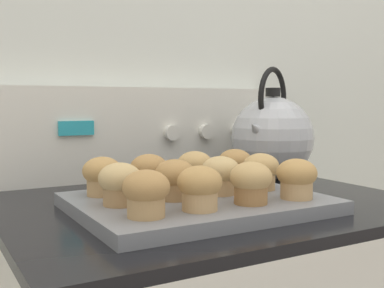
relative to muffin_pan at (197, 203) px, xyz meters
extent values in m
cube|color=silver|center=(0.05, 0.42, 0.26)|extent=(8.00, 0.05, 2.40)
cube|color=black|center=(0.05, 0.08, -0.02)|extent=(0.73, 0.62, 0.02)
cube|color=silver|center=(0.05, 0.36, 0.10)|extent=(0.72, 0.05, 0.21)
cube|color=teal|center=(-0.11, 0.33, 0.11)|extent=(0.08, 0.01, 0.03)
cylinder|color=silver|center=(0.12, 0.33, 0.10)|extent=(0.04, 0.02, 0.04)
cylinder|color=silver|center=(0.22, 0.33, 0.10)|extent=(0.04, 0.02, 0.04)
cylinder|color=silver|center=(0.31, 0.33, 0.10)|extent=(0.04, 0.02, 0.04)
cube|color=slate|center=(0.00, 0.00, 0.00)|extent=(0.40, 0.31, 0.02)
cylinder|color=tan|center=(-0.13, -0.09, 0.03)|extent=(0.05, 0.05, 0.03)
ellipsoid|color=#B2844C|center=(-0.13, -0.09, 0.05)|extent=(0.07, 0.07, 0.05)
cylinder|color=tan|center=(-0.05, -0.09, 0.03)|extent=(0.05, 0.05, 0.03)
ellipsoid|color=tan|center=(-0.05, -0.09, 0.05)|extent=(0.07, 0.07, 0.05)
cylinder|color=olive|center=(0.04, -0.09, 0.03)|extent=(0.05, 0.05, 0.03)
ellipsoid|color=tan|center=(0.04, -0.09, 0.05)|extent=(0.07, 0.07, 0.05)
cylinder|color=tan|center=(0.13, -0.09, 0.03)|extent=(0.05, 0.05, 0.03)
ellipsoid|color=tan|center=(0.13, -0.09, 0.05)|extent=(0.07, 0.07, 0.05)
cylinder|color=#A37A4C|center=(-0.14, 0.00, 0.03)|extent=(0.05, 0.05, 0.03)
ellipsoid|color=tan|center=(-0.14, 0.00, 0.05)|extent=(0.07, 0.07, 0.05)
cylinder|color=#A37A4C|center=(-0.04, 0.00, 0.03)|extent=(0.05, 0.05, 0.03)
ellipsoid|color=#B2844C|center=(-0.04, 0.00, 0.05)|extent=(0.07, 0.07, 0.05)
cylinder|color=tan|center=(0.05, 0.00, 0.03)|extent=(0.05, 0.05, 0.03)
ellipsoid|color=tan|center=(0.05, 0.00, 0.05)|extent=(0.07, 0.07, 0.05)
cylinder|color=tan|center=(0.13, 0.00, 0.03)|extent=(0.05, 0.05, 0.03)
ellipsoid|color=tan|center=(0.13, 0.00, 0.05)|extent=(0.07, 0.07, 0.05)
cylinder|color=tan|center=(-0.13, 0.09, 0.03)|extent=(0.05, 0.05, 0.03)
ellipsoid|color=tan|center=(-0.13, 0.09, 0.05)|extent=(0.07, 0.07, 0.05)
cylinder|color=#A37A4C|center=(-0.05, 0.09, 0.03)|extent=(0.05, 0.05, 0.03)
ellipsoid|color=#B2844C|center=(-0.05, 0.09, 0.05)|extent=(0.07, 0.07, 0.05)
cylinder|color=olive|center=(0.05, 0.09, 0.03)|extent=(0.05, 0.05, 0.03)
ellipsoid|color=tan|center=(0.05, 0.09, 0.05)|extent=(0.07, 0.07, 0.05)
cylinder|color=tan|center=(0.14, 0.09, 0.03)|extent=(0.05, 0.05, 0.03)
ellipsoid|color=#B2844C|center=(0.14, 0.09, 0.05)|extent=(0.07, 0.07, 0.05)
sphere|color=#ADAFB5|center=(0.32, 0.20, 0.09)|extent=(0.19, 0.19, 0.19)
cylinder|color=black|center=(0.32, 0.20, 0.19)|extent=(0.03, 0.03, 0.02)
cone|color=#ADAFB5|center=(0.24, 0.15, 0.11)|extent=(0.08, 0.07, 0.06)
torus|color=black|center=(0.32, 0.20, 0.18)|extent=(0.14, 0.08, 0.15)
camera|label=1|loc=(-0.40, -0.69, 0.17)|focal=45.00mm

